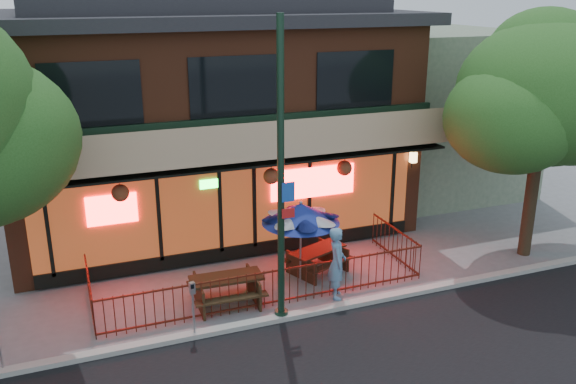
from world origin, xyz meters
The scene contains 12 objects.
ground centered at (0.00, 0.00, 0.00)m, with size 80.00×80.00×0.00m, color gray.
curb centered at (0.00, -0.50, 0.06)m, with size 80.00×0.25×0.12m, color #999993.
restaurant_building centered at (0.00, 7.11, 4.13)m, with size 12.96×9.49×8.05m.
neighbor_building centered at (9.00, 7.70, 3.00)m, with size 6.00×7.00×6.00m, color gray.
patio_fence centered at (0.00, 0.50, 0.63)m, with size 8.44×2.62×1.00m.
street_light centered at (0.00, -0.40, 3.15)m, with size 0.43×0.32×7.00m.
street_tree_right centered at (8.04, 0.59, 4.96)m, with size 4.80×4.80×7.02m.
picnic_table_left centered at (-1.03, 0.70, 0.50)m, with size 1.83×1.44×0.76m.
picnic_table_right centered at (1.80, 1.57, 0.45)m, with size 1.96×1.74×0.69m.
patio_umbrella centered at (1.12, 1.16, 1.97)m, with size 2.02×2.02×2.31m.
pedestrian centered at (1.68, 0.10, 0.94)m, with size 0.69×0.45×1.88m, color #5A8BB4.
parking_meter_near centered at (-2.12, -0.48, 0.92)m, with size 0.14×0.12×1.36m.
Camera 1 is at (-4.45, -12.43, 7.46)m, focal length 38.00 mm.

